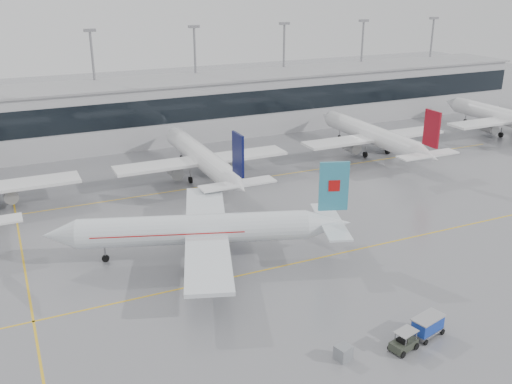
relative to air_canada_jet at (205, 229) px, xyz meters
name	(u,v)px	position (x,y,z in m)	size (l,w,h in m)	color
ground	(298,263)	(9.59, -6.02, -3.74)	(320.00, 320.00, 0.00)	gray
taxi_line_main	(298,263)	(9.59, -6.02, -3.73)	(120.00, 0.25, 0.01)	gold
taxi_line_north	(210,185)	(9.59, 23.98, -3.73)	(120.00, 0.25, 0.01)	gold
taxi_line_cross	(23,258)	(-20.41, 8.98, -3.73)	(0.25, 60.00, 0.01)	gold
terminal	(156,111)	(9.59, 55.98, 2.26)	(180.00, 15.00, 12.00)	#A9A9AD
terminal_glass	(166,111)	(9.59, 48.43, 3.76)	(180.00, 0.20, 5.00)	black
terminal_roof	(154,81)	(9.59, 55.98, 8.46)	(182.00, 16.00, 0.40)	gray
light_masts	(147,72)	(9.59, 61.98, 9.61)	(156.40, 1.00, 22.60)	gray
air_canada_jet	(205,229)	(0.00, 0.00, 0.00)	(36.35, 29.75, 11.75)	silver
parked_jet_c	(202,158)	(9.59, 27.67, -0.02)	(29.64, 36.96, 11.72)	white
parked_jet_d	(374,136)	(44.59, 27.67, -0.02)	(29.64, 36.96, 11.72)	white
parked_jet_e	(508,118)	(79.59, 27.67, -0.02)	(29.64, 36.96, 11.72)	white
baggage_tug	(404,344)	(10.17, -25.18, -3.06)	(4.04, 2.24, 1.92)	#2D3228
baggage_cart	(428,325)	(13.66, -24.30, -2.53)	(3.68, 2.61, 2.06)	gray
gse_unit	(343,353)	(4.40, -24.01, -3.06)	(1.35, 1.25, 1.35)	gray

